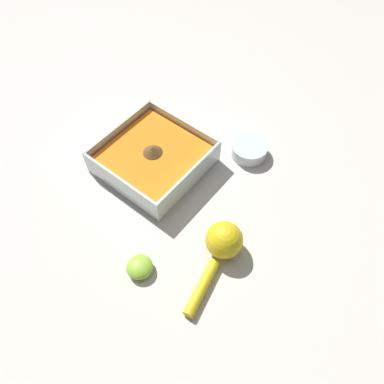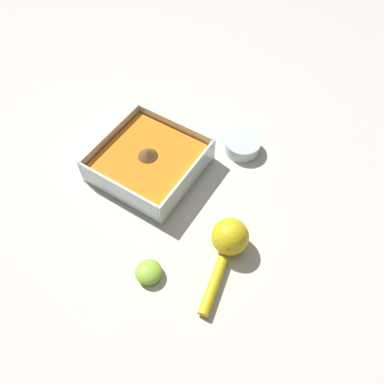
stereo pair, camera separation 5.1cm
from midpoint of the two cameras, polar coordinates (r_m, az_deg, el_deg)
ground_plane at (r=0.92m, az=-4.81°, el=3.33°), size 4.00×4.00×0.00m
square_dish at (r=0.91m, az=-4.22°, el=4.95°), size 0.23×0.23×0.07m
spice_bowl at (r=0.96m, az=10.21°, el=6.30°), size 0.09×0.09×0.03m
lemon_squeezer at (r=0.78m, az=6.42°, el=-8.18°), size 0.20×0.08×0.08m
lemon_half at (r=0.78m, az=-6.11°, el=-11.39°), size 0.05×0.05×0.03m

